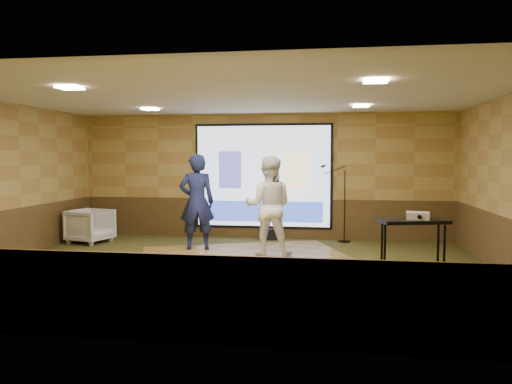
# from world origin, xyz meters

# --- Properties ---
(ground) EXTENTS (9.00, 9.00, 0.00)m
(ground) POSITION_xyz_m (0.00, 0.00, 0.00)
(ground) COLOR #2B3317
(ground) RESTS_ON ground
(room_shell) EXTENTS (9.04, 7.04, 3.02)m
(room_shell) POSITION_xyz_m (0.00, 0.00, 2.09)
(room_shell) COLOR #A78D45
(room_shell) RESTS_ON ground
(wainscot_back) EXTENTS (9.00, 0.04, 0.95)m
(wainscot_back) POSITION_xyz_m (0.00, 3.48, 0.47)
(wainscot_back) COLOR #463117
(wainscot_back) RESTS_ON ground
(wainscot_front) EXTENTS (9.00, 0.04, 0.95)m
(wainscot_front) POSITION_xyz_m (0.00, -3.48, 0.47)
(wainscot_front) COLOR #463117
(wainscot_front) RESTS_ON ground
(wainscot_left) EXTENTS (0.04, 7.00, 0.95)m
(wainscot_left) POSITION_xyz_m (-4.48, 0.00, 0.47)
(wainscot_left) COLOR #463117
(wainscot_left) RESTS_ON ground
(wainscot_right) EXTENTS (0.04, 7.00, 0.95)m
(wainscot_right) POSITION_xyz_m (4.48, 0.00, 0.47)
(wainscot_right) COLOR #463117
(wainscot_right) RESTS_ON ground
(projector_screen) EXTENTS (3.32, 0.06, 2.52)m
(projector_screen) POSITION_xyz_m (0.00, 3.44, 1.47)
(projector_screen) COLOR black
(projector_screen) RESTS_ON room_shell
(downlight_nw) EXTENTS (0.32, 0.32, 0.02)m
(downlight_nw) POSITION_xyz_m (-2.20, 1.80, 2.97)
(downlight_nw) COLOR #FFE9BF
(downlight_nw) RESTS_ON room_shell
(downlight_ne) EXTENTS (0.32, 0.32, 0.02)m
(downlight_ne) POSITION_xyz_m (2.20, 1.80, 2.97)
(downlight_ne) COLOR #FFE9BF
(downlight_ne) RESTS_ON room_shell
(downlight_sw) EXTENTS (0.32, 0.32, 0.02)m
(downlight_sw) POSITION_xyz_m (-2.20, -1.50, 2.97)
(downlight_sw) COLOR #FFE9BF
(downlight_sw) RESTS_ON room_shell
(downlight_se) EXTENTS (0.32, 0.32, 0.02)m
(downlight_se) POSITION_xyz_m (2.20, -1.50, 2.97)
(downlight_se) COLOR #FFE9BF
(downlight_se) RESTS_ON room_shell
(dance_floor) EXTENTS (4.74, 4.20, 0.03)m
(dance_floor) POSITION_xyz_m (-0.00, 1.04, 0.01)
(dance_floor) COLOR olive
(dance_floor) RESTS_ON ground
(player_left) EXTENTS (0.83, 0.66, 1.99)m
(player_left) POSITION_xyz_m (-1.15, 1.64, 1.02)
(player_left) COLOR #161C46
(player_left) RESTS_ON dance_floor
(player_right) EXTENTS (0.97, 0.76, 1.94)m
(player_right) POSITION_xyz_m (0.42, 1.19, 1.00)
(player_right) COLOR silver
(player_right) RESTS_ON dance_floor
(av_table) EXTENTS (0.99, 0.52, 1.04)m
(av_table) POSITION_xyz_m (2.82, -0.83, 0.74)
(av_table) COLOR black
(av_table) RESTS_ON ground
(projector) EXTENTS (0.36, 0.32, 0.11)m
(projector) POSITION_xyz_m (2.89, -0.84, 1.09)
(projector) COLOR silver
(projector) RESTS_ON av_table
(mic_stand) EXTENTS (0.70, 0.29, 1.79)m
(mic_stand) POSITION_xyz_m (1.88, 3.17, 0.49)
(mic_stand) COLOR black
(mic_stand) RESTS_ON ground
(banquet_chair) EXTENTS (1.04, 1.02, 0.77)m
(banquet_chair) POSITION_xyz_m (-3.81, 2.18, 0.39)
(banquet_chair) COLOR gray
(banquet_chair) RESTS_ON ground
(duffel_bag) EXTENTS (0.46, 0.37, 0.25)m
(duffel_bag) POSITION_xyz_m (0.15, 3.25, 0.13)
(duffel_bag) COLOR black
(duffel_bag) RESTS_ON ground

